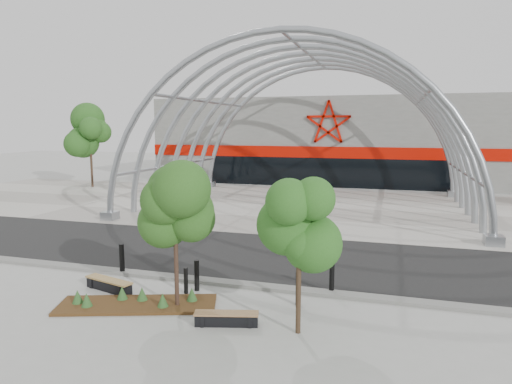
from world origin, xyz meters
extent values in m
plane|color=#9C9C96|center=(0.00, 0.00, 0.00)|extent=(140.00, 140.00, 0.00)
cube|color=black|center=(0.00, 3.50, 0.01)|extent=(140.00, 7.00, 0.02)
cube|color=gray|center=(0.00, 15.50, 0.02)|extent=(60.00, 17.00, 0.04)
cube|color=slate|center=(0.00, -0.25, 0.06)|extent=(60.00, 0.50, 0.12)
cube|color=slate|center=(0.00, 33.50, 4.00)|extent=(34.00, 15.00, 8.00)
cube|color=black|center=(0.00, 26.05, 1.30)|extent=(22.00, 0.25, 2.60)
cube|color=#BD0C00|center=(0.00, 26.05, 3.10)|extent=(34.00, 0.30, 1.00)
torus|color=#91969B|center=(0.00, 8.00, 0.00)|extent=(20.36, 0.36, 20.36)
torus|color=#91969B|center=(0.00, 10.50, 0.00)|extent=(20.36, 0.36, 20.36)
torus|color=#91969B|center=(0.00, 13.00, 0.00)|extent=(20.36, 0.36, 20.36)
torus|color=#91969B|center=(0.00, 15.50, 0.00)|extent=(20.36, 0.36, 20.36)
torus|color=#91969B|center=(0.00, 18.00, 0.00)|extent=(20.36, 0.36, 20.36)
torus|color=#91969B|center=(0.00, 20.50, 0.00)|extent=(20.36, 0.36, 20.36)
torus|color=#91969B|center=(0.00, 23.00, 0.00)|extent=(20.36, 0.36, 20.36)
cylinder|color=#91969B|center=(9.66, 15.50, 2.59)|extent=(0.20, 15.00, 0.20)
cylinder|color=#91969B|center=(7.07, 15.50, 7.07)|extent=(0.20, 15.00, 0.20)
cylinder|color=#91969B|center=(0.00, 15.50, 10.00)|extent=(0.20, 15.00, 0.20)
cylinder|color=#91969B|center=(-7.07, 15.50, 7.07)|extent=(0.20, 15.00, 0.20)
cylinder|color=#91969B|center=(-9.66, 15.50, 2.59)|extent=(0.20, 15.00, 0.20)
cube|color=#91969B|center=(-10.00, 8.00, 0.25)|extent=(0.80, 0.80, 0.50)
cube|color=#91969B|center=(-10.00, 23.00, 0.25)|extent=(0.80, 0.80, 0.50)
cube|color=#91969B|center=(10.00, 8.00, 0.25)|extent=(0.80, 0.80, 0.50)
cube|color=#91969B|center=(10.00, 23.00, 0.25)|extent=(0.80, 0.80, 0.50)
cube|color=#36250D|center=(-1.68, -2.79, 0.04)|extent=(4.88, 2.85, 0.09)
cone|color=#305A27|center=(-2.98, -3.42, 0.29)|extent=(0.32, 0.32, 0.40)
cone|color=#305A27|center=(-1.68, -2.51, 0.29)|extent=(0.32, 0.32, 0.40)
cone|color=#305A27|center=(-0.83, -2.79, 0.29)|extent=(0.32, 0.32, 0.40)
cone|color=#305A27|center=(-2.30, -2.62, 0.29)|extent=(0.32, 0.32, 0.40)
cone|color=#305A27|center=(-0.20, -2.10, 0.29)|extent=(0.32, 0.32, 0.40)
cone|color=#305A27|center=(-3.41, -3.28, 0.29)|extent=(0.32, 0.32, 0.40)
cylinder|color=black|center=(-0.48, -2.53, 1.02)|extent=(0.13, 0.13, 2.04)
ellipsoid|color=#224715|center=(-0.48, -2.53, 2.87)|extent=(1.75, 1.75, 2.22)
cylinder|color=black|center=(3.30, -3.15, 0.99)|extent=(0.13, 0.13, 1.98)
ellipsoid|color=#1E5117|center=(3.30, -3.15, 2.79)|extent=(1.64, 1.64, 2.16)
cube|color=black|center=(-3.27, -1.90, 0.15)|extent=(1.84, 0.81, 0.31)
cube|color=black|center=(-3.92, -1.72, 0.18)|extent=(0.21, 0.41, 0.36)
cube|color=black|center=(-2.61, -2.08, 0.18)|extent=(0.21, 0.41, 0.36)
cube|color=olive|center=(-3.27, -1.90, 0.36)|extent=(1.90, 0.88, 0.05)
cube|color=black|center=(1.35, -3.27, 0.14)|extent=(1.73, 0.75, 0.29)
cube|color=black|center=(0.74, -3.43, 0.17)|extent=(0.19, 0.39, 0.34)
cube|color=black|center=(1.97, -3.10, 0.17)|extent=(0.19, 0.39, 0.34)
cube|color=brown|center=(1.35, -3.27, 0.34)|extent=(1.78, 0.82, 0.05)
cylinder|color=black|center=(-3.82, -0.28, 0.56)|extent=(0.18, 0.18, 1.13)
cylinder|color=black|center=(-0.51, -1.06, 0.51)|extent=(0.16, 0.16, 1.02)
cylinder|color=black|center=(-0.74, -1.39, 0.43)|extent=(0.14, 0.14, 0.85)
cylinder|color=black|center=(2.93, -1.33, 0.52)|extent=(0.17, 0.17, 1.04)
cylinder|color=black|center=(3.77, -0.05, 0.50)|extent=(0.16, 0.16, 0.99)
cylinder|color=black|center=(-20.00, 20.00, 1.65)|extent=(0.20, 0.20, 3.30)
ellipsoid|color=#1E4B18|center=(-20.00, 20.00, 4.65)|extent=(3.00, 3.00, 3.60)
camera|label=1|loc=(5.50, -14.27, 5.34)|focal=32.00mm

